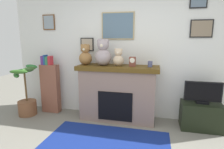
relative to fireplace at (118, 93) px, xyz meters
name	(u,v)px	position (x,y,z in m)	size (l,w,h in m)	color
back_wall	(136,53)	(0.29, 0.31, 0.76)	(5.20, 0.15, 2.60)	silver
fireplace	(118,93)	(0.00, 0.00, 0.00)	(1.54, 0.55, 1.08)	#846B60
bookshelf	(50,87)	(-1.50, 0.05, 0.02)	(0.38, 0.16, 1.25)	brown
potted_plant	(27,98)	(-1.89, -0.23, -0.18)	(0.53, 0.58, 1.05)	brown
tv_stand	(201,116)	(1.51, -0.05, -0.31)	(0.68, 0.40, 0.47)	black
television	(203,93)	(1.51, -0.05, 0.12)	(0.61, 0.14, 0.39)	black
area_rug	(105,144)	(0.00, -0.92, -0.54)	(1.94, 1.16, 0.01)	navy
candle_jar	(150,64)	(0.60, -0.02, 0.59)	(0.08, 0.08, 0.11)	#4C517A
mantel_clock	(132,62)	(0.28, -0.02, 0.62)	(0.12, 0.09, 0.18)	brown
teddy_bear_cream	(85,55)	(-0.64, -0.02, 0.72)	(0.25, 0.25, 0.41)	olive
teddy_bear_brown	(103,54)	(-0.28, -0.02, 0.76)	(0.31, 0.31, 0.51)	#9E8F93
teddy_bear_tan	(118,58)	(0.01, -0.02, 0.68)	(0.21, 0.21, 0.33)	#CCB394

